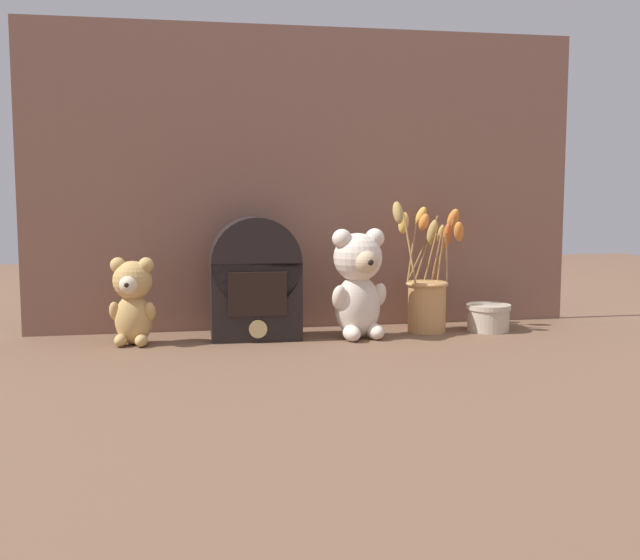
# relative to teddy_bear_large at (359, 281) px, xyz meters

# --- Properties ---
(ground_plane) EXTENTS (4.00, 4.00, 0.00)m
(ground_plane) POSITION_rel_teddy_bear_large_xyz_m (-0.08, 0.01, -0.13)
(ground_plane) COLOR brown
(backdrop_wall) EXTENTS (1.34, 0.02, 0.72)m
(backdrop_wall) POSITION_rel_teddy_bear_large_xyz_m (-0.08, 0.17, 0.23)
(backdrop_wall) COLOR #845B4C
(backdrop_wall) RESTS_ON ground
(teddy_bear_large) EXTENTS (0.14, 0.13, 0.25)m
(teddy_bear_large) POSITION_rel_teddy_bear_large_xyz_m (0.00, 0.00, 0.00)
(teddy_bear_large) COLOR beige
(teddy_bear_large) RESTS_ON ground
(teddy_bear_medium) EXTENTS (0.11, 0.10, 0.19)m
(teddy_bear_medium) POSITION_rel_teddy_bear_large_xyz_m (-0.50, 0.02, -0.03)
(teddy_bear_medium) COLOR tan
(teddy_bear_medium) RESTS_ON ground
(flower_vase) EXTENTS (0.19, 0.15, 0.31)m
(flower_vase) POSITION_rel_teddy_bear_large_xyz_m (0.18, 0.05, -0.03)
(flower_vase) COLOR tan
(flower_vase) RESTS_ON ground
(vintage_radio) EXTENTS (0.20, 0.12, 0.28)m
(vintage_radio) POSITION_rel_teddy_bear_large_xyz_m (-0.23, 0.05, 0.00)
(vintage_radio) COLOR black
(vintage_radio) RESTS_ON ground
(decorative_tin_tall) EXTENTS (0.10, 0.10, 0.06)m
(decorative_tin_tall) POSITION_rel_teddy_bear_large_xyz_m (0.33, 0.03, -0.10)
(decorative_tin_tall) COLOR beige
(decorative_tin_tall) RESTS_ON ground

